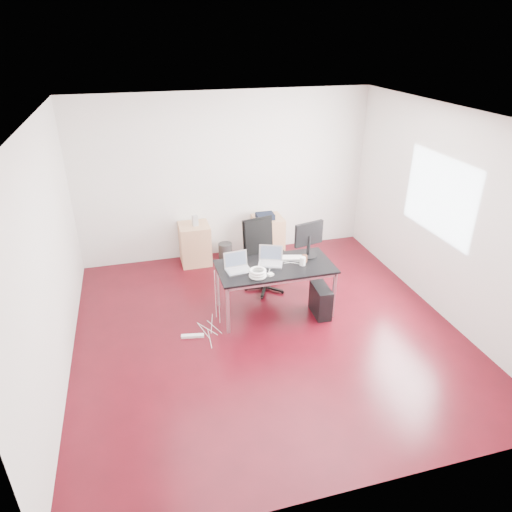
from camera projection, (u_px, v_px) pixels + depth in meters
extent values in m
plane|color=#3A060E|center=(267.00, 330.00, 6.18)|extent=(5.00, 5.00, 0.00)
plane|color=silver|center=(269.00, 117.00, 4.92)|extent=(5.00, 5.00, 0.00)
plane|color=silver|center=(226.00, 177.00, 7.70)|extent=(5.00, 0.00, 5.00)
plane|color=silver|center=(364.00, 367.00, 3.39)|extent=(5.00, 0.00, 5.00)
plane|color=silver|center=(48.00, 260.00, 4.96)|extent=(0.00, 5.00, 5.00)
plane|color=silver|center=(446.00, 215.00, 6.13)|extent=(0.00, 5.00, 5.00)
plane|color=white|center=(438.00, 197.00, 6.21)|extent=(0.00, 1.50, 1.50)
cube|color=black|center=(275.00, 267.00, 6.27)|extent=(1.60, 0.80, 0.03)
cube|color=silver|center=(228.00, 310.00, 5.96)|extent=(0.04, 0.04, 0.70)
cube|color=silver|center=(218.00, 284.00, 6.56)|extent=(0.04, 0.04, 0.70)
cube|color=silver|center=(334.00, 295.00, 6.31)|extent=(0.04, 0.04, 0.70)
cube|color=silver|center=(315.00, 271.00, 6.92)|extent=(0.04, 0.04, 0.70)
cylinder|color=black|center=(265.00, 276.00, 7.03)|extent=(0.06, 0.06, 0.47)
cube|color=black|center=(265.00, 261.00, 6.91)|extent=(0.56, 0.55, 0.06)
cube|color=black|center=(259.00, 237.00, 6.95)|extent=(0.47, 0.19, 0.55)
cube|color=tan|center=(195.00, 244.00, 7.79)|extent=(0.50, 0.50, 0.70)
cube|color=tan|center=(268.00, 236.00, 8.10)|extent=(0.50, 0.50, 0.70)
cube|color=black|center=(321.00, 300.00, 6.42)|extent=(0.22, 0.46, 0.44)
cylinder|color=black|center=(225.00, 251.00, 8.03)|extent=(0.26, 0.26, 0.28)
cube|color=white|center=(193.00, 336.00, 6.02)|extent=(0.31, 0.11, 0.04)
cube|color=silver|center=(239.00, 271.00, 6.12)|extent=(0.35, 0.26, 0.01)
cube|color=silver|center=(236.00, 259.00, 6.17)|extent=(0.33, 0.08, 0.22)
cube|color=#475166|center=(236.00, 260.00, 6.16)|extent=(0.29, 0.07, 0.18)
cube|color=silver|center=(270.00, 264.00, 6.29)|extent=(0.39, 0.34, 0.01)
cube|color=silver|center=(271.00, 253.00, 6.34)|extent=(0.32, 0.17, 0.22)
cube|color=#475166|center=(271.00, 253.00, 6.34)|extent=(0.28, 0.14, 0.18)
cylinder|color=black|center=(308.00, 255.00, 6.53)|extent=(0.26, 0.26, 0.02)
cylinder|color=black|center=(309.00, 245.00, 6.46)|extent=(0.05, 0.05, 0.30)
cube|color=black|center=(309.00, 234.00, 6.40)|extent=(0.45, 0.16, 0.34)
cube|color=#475166|center=(308.00, 233.00, 6.42)|extent=(0.38, 0.10, 0.29)
cube|color=white|center=(287.00, 258.00, 6.46)|extent=(0.46, 0.25, 0.02)
cylinder|color=white|center=(303.00, 261.00, 6.26)|extent=(0.09, 0.09, 0.12)
cylinder|color=#592F1E|center=(304.00, 259.00, 6.35)|extent=(0.09, 0.09, 0.10)
torus|color=white|center=(258.00, 275.00, 5.99)|extent=(0.24, 0.24, 0.04)
torus|color=white|center=(258.00, 273.00, 5.97)|extent=(0.23, 0.23, 0.04)
torus|color=white|center=(258.00, 271.00, 5.95)|extent=(0.22, 0.22, 0.04)
cube|color=white|center=(271.00, 274.00, 6.02)|extent=(0.09, 0.09, 0.03)
cube|color=#9E9E9E|center=(195.00, 221.00, 7.58)|extent=(0.10, 0.09, 0.18)
cube|color=black|center=(265.00, 216.00, 7.88)|extent=(0.31, 0.25, 0.09)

